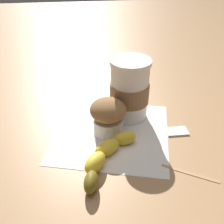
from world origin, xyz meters
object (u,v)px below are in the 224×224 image
Objects in this scene: banana at (105,156)px; sugar_packet at (177,131)px; coffee_cup at (130,90)px; muffin at (108,115)px.

sugar_packet is (-0.08, 0.18, -0.01)m from banana.
sugar_packet is at bearing 51.15° from coffee_cup.
muffin is at bearing -43.90° from coffee_cup.
muffin is 1.70× the size of sugar_packet.
sugar_packet is at bearing 83.14° from muffin.
banana reaches higher than sugar_packet.
coffee_cup is at bearing -128.85° from sugar_packet.
muffin is (0.06, -0.06, -0.03)m from coffee_cup.
coffee_cup is at bearing 136.10° from muffin.
coffee_cup is 0.15m from sugar_packet.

